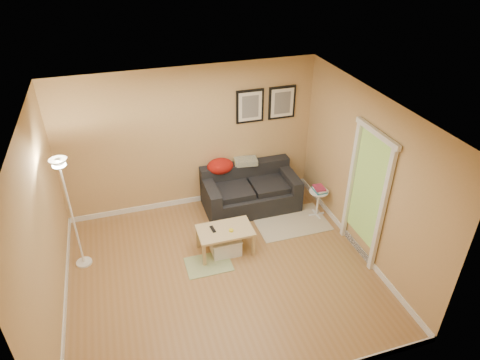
{
  "coord_description": "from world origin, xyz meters",
  "views": [
    {
      "loc": [
        -1.14,
        -4.6,
        4.57
      ],
      "look_at": [
        0.55,
        0.85,
        1.05
      ],
      "focal_mm": 31.67,
      "sensor_mm": 36.0,
      "label": 1
    }
  ],
  "objects_px": {
    "storage_bin": "(226,246)",
    "floor_lamp": "(73,218)",
    "coffee_table": "(225,240)",
    "side_table": "(318,203)",
    "book_stack": "(320,189)",
    "sofa": "(251,189)"
  },
  "relations": [
    {
      "from": "coffee_table",
      "to": "book_stack",
      "type": "height_order",
      "value": "book_stack"
    },
    {
      "from": "coffee_table",
      "to": "floor_lamp",
      "type": "distance_m",
      "value": 2.31
    },
    {
      "from": "storage_bin",
      "to": "side_table",
      "type": "relative_size",
      "value": 0.91
    },
    {
      "from": "book_stack",
      "to": "side_table",
      "type": "bearing_deg",
      "value": 179.44
    },
    {
      "from": "book_stack",
      "to": "floor_lamp",
      "type": "height_order",
      "value": "floor_lamp"
    },
    {
      "from": "storage_bin",
      "to": "floor_lamp",
      "type": "relative_size",
      "value": 0.25
    },
    {
      "from": "sofa",
      "to": "storage_bin",
      "type": "distance_m",
      "value": 1.38
    },
    {
      "from": "coffee_table",
      "to": "sofa",
      "type": "bearing_deg",
      "value": 63.25
    },
    {
      "from": "storage_bin",
      "to": "book_stack",
      "type": "xyz_separation_m",
      "value": [
        1.85,
        0.5,
        0.41
      ]
    },
    {
      "from": "coffee_table",
      "to": "storage_bin",
      "type": "relative_size",
      "value": 1.84
    },
    {
      "from": "side_table",
      "to": "book_stack",
      "type": "distance_m",
      "value": 0.3
    },
    {
      "from": "side_table",
      "to": "floor_lamp",
      "type": "bearing_deg",
      "value": -178.88
    },
    {
      "from": "sofa",
      "to": "book_stack",
      "type": "bearing_deg",
      "value": -29.87
    },
    {
      "from": "storage_bin",
      "to": "side_table",
      "type": "height_order",
      "value": "side_table"
    },
    {
      "from": "sofa",
      "to": "floor_lamp",
      "type": "distance_m",
      "value": 3.09
    },
    {
      "from": "side_table",
      "to": "sofa",
      "type": "bearing_deg",
      "value": 149.75
    },
    {
      "from": "book_stack",
      "to": "floor_lamp",
      "type": "relative_size",
      "value": 0.14
    },
    {
      "from": "sofa",
      "to": "side_table",
      "type": "relative_size",
      "value": 3.3
    },
    {
      "from": "coffee_table",
      "to": "book_stack",
      "type": "bearing_deg",
      "value": 23.36
    },
    {
      "from": "coffee_table",
      "to": "storage_bin",
      "type": "bearing_deg",
      "value": -90.38
    },
    {
      "from": "book_stack",
      "to": "coffee_table",
      "type": "bearing_deg",
      "value": 174.16
    },
    {
      "from": "floor_lamp",
      "to": "side_table",
      "type": "bearing_deg",
      "value": 1.12
    }
  ]
}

